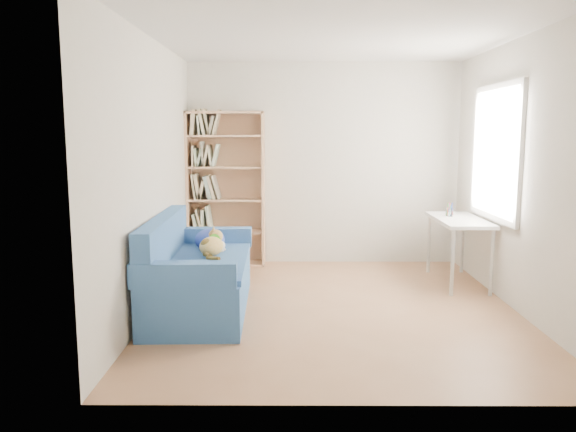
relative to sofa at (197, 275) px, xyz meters
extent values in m
plane|color=#8E6040|center=(1.34, 0.04, -0.34)|extent=(4.00, 4.00, 0.00)
cube|color=silver|center=(1.34, 2.04, 0.96)|extent=(3.50, 0.04, 2.60)
cube|color=silver|center=(1.34, -1.96, 0.96)|extent=(3.50, 0.04, 2.60)
cube|color=silver|center=(-0.41, 0.04, 0.96)|extent=(0.04, 4.00, 2.60)
cube|color=silver|center=(3.09, 0.04, 0.96)|extent=(0.04, 4.00, 2.60)
cube|color=white|center=(1.34, 0.04, 2.26)|extent=(3.50, 4.00, 0.04)
cube|color=white|center=(3.08, 0.64, 1.16)|extent=(0.01, 1.20, 1.30)
cube|color=navy|center=(0.04, -0.02, -0.11)|extent=(0.92, 1.86, 0.46)
cube|color=navy|center=(-0.31, -0.02, 0.34)|extent=(0.21, 1.84, 0.45)
cube|color=navy|center=(0.04, 0.82, 0.22)|extent=(0.87, 0.19, 0.20)
cube|color=navy|center=(0.04, -0.86, 0.22)|extent=(0.87, 0.19, 0.20)
cube|color=navy|center=(0.06, -0.02, 0.14)|extent=(0.90, 1.71, 0.05)
ellipsoid|color=#3246A2|center=(0.05, 0.56, 0.24)|extent=(0.31, 0.35, 0.24)
ellipsoid|color=#A26812|center=(0.13, 0.15, 0.25)|extent=(0.26, 0.45, 0.17)
ellipsoid|color=silver|center=(0.19, 0.27, 0.23)|extent=(0.15, 0.19, 0.11)
ellipsoid|color=#392A0F|center=(0.10, 0.10, 0.29)|extent=(0.15, 0.22, 0.08)
sphere|color=#A26812|center=(0.15, 0.46, 0.29)|extent=(0.15, 0.15, 0.15)
cone|color=#A26812|center=(0.13, 0.50, 0.36)|extent=(0.07, 0.07, 0.08)
cone|color=#A26812|center=(0.13, 0.42, 0.36)|extent=(0.06, 0.07, 0.08)
cylinder|color=#54D62A|center=(0.14, 0.38, 0.27)|extent=(0.12, 0.05, 0.12)
cylinder|color=#392A0F|center=(0.11, -0.10, 0.21)|extent=(0.11, 0.17, 0.06)
cube|color=tan|center=(-0.40, 1.86, 0.64)|extent=(0.03, 0.31, 1.97)
cube|color=tan|center=(0.56, 1.86, 0.64)|extent=(0.03, 0.31, 1.97)
cube|color=tan|center=(0.08, 1.86, 1.61)|extent=(0.98, 0.31, 0.03)
cube|color=tan|center=(0.08, 1.86, -0.33)|extent=(0.98, 0.31, 0.03)
cube|color=tan|center=(0.08, 2.01, 0.64)|extent=(0.98, 0.02, 1.97)
cube|color=silver|center=(2.81, 0.96, 0.39)|extent=(0.51, 1.11, 0.04)
cylinder|color=silver|center=(3.02, 1.47, 0.01)|extent=(0.04, 0.04, 0.71)
cylinder|color=silver|center=(3.02, 0.46, 0.01)|extent=(0.04, 0.04, 0.71)
cylinder|color=silver|center=(2.61, 1.47, 0.01)|extent=(0.04, 0.04, 0.71)
cylinder|color=silver|center=(2.61, 0.46, 0.01)|extent=(0.04, 0.04, 0.71)
cylinder|color=white|center=(2.74, 1.13, 0.46)|extent=(0.09, 0.09, 0.10)
camera|label=1|loc=(0.91, -5.28, 1.36)|focal=35.00mm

